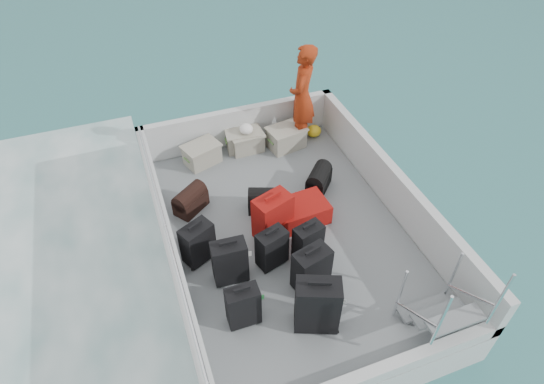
{
  "coord_description": "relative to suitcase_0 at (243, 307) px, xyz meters",
  "views": [
    {
      "loc": [
        -1.82,
        -4.25,
        5.68
      ],
      "look_at": [
        -0.07,
        0.51,
        1.0
      ],
      "focal_mm": 30.0,
      "sensor_mm": 36.0,
      "label": 1
    }
  ],
  "objects": [
    {
      "name": "suitcase_7",
      "position": [
        1.17,
        0.7,
        -0.03
      ],
      "size": [
        0.45,
        0.32,
        0.57
      ],
      "primitive_type": "cube",
      "rotation": [
        0.0,
        0.0,
        0.25
      ],
      "color": "black",
      "rests_on": "deck"
    },
    {
      "name": "passenger",
      "position": [
        2.14,
        3.27,
        0.63
      ],
      "size": [
        0.76,
        0.83,
        1.88
      ],
      "primitive_type": "imported",
      "rotation": [
        0.0,
        0.0,
        -2.15
      ],
      "color": "red",
      "rests_on": "deck"
    },
    {
      "name": "suitcase_3",
      "position": [
        0.82,
        -0.35,
        0.09
      ],
      "size": [
        0.61,
        0.49,
        0.8
      ],
      "primitive_type": "cube",
      "rotation": [
        0.0,
        0.0,
        -0.39
      ],
      "color": "black",
      "rests_on": "deck"
    },
    {
      "name": "suitcase_4",
      "position": [
        0.65,
        0.74,
        -0.01
      ],
      "size": [
        0.46,
        0.35,
        0.61
      ],
      "primitive_type": "cube",
      "rotation": [
        0.0,
        0.0,
        0.3
      ],
      "color": "black",
      "rests_on": "deck"
    },
    {
      "name": "suitcase_6",
      "position": [
        1.0,
        0.22,
        0.01
      ],
      "size": [
        0.53,
        0.39,
        0.66
      ],
      "primitive_type": "cube",
      "rotation": [
        0.0,
        0.0,
        0.25
      ],
      "color": "black",
      "rests_on": "deck"
    },
    {
      "name": "duffel_0",
      "position": [
        -0.17,
        2.19,
        -0.15
      ],
      "size": [
        0.6,
        0.56,
        0.32
      ],
      "primitive_type": null,
      "rotation": [
        0.0,
        0.0,
        0.64
      ],
      "color": "black",
      "rests_on": "deck"
    },
    {
      "name": "duffel_2",
      "position": [
        1.91,
        1.95,
        -0.15
      ],
      "size": [
        0.57,
        0.58,
        0.32
      ],
      "primitive_type": null,
      "rotation": [
        0.0,
        0.0,
        0.82
      ],
      "color": "black",
      "rests_on": "deck"
    },
    {
      "name": "crate_1",
      "position": [
        1.07,
        3.42,
        -0.14
      ],
      "size": [
        0.63,
        0.47,
        0.35
      ],
      "primitive_type": "cube",
      "rotation": [
        0.0,
        0.0,
        -0.13
      ],
      "color": "#A29F8D",
      "rests_on": "deck"
    },
    {
      "name": "crate_3",
      "position": [
        1.83,
        3.19,
        -0.12
      ],
      "size": [
        0.69,
        0.53,
        0.38
      ],
      "primitive_type": "cube",
      "rotation": [
        0.0,
        0.0,
        0.18
      ],
      "color": "#A29F8D",
      "rests_on": "deck"
    },
    {
      "name": "suitcase_8",
      "position": [
        1.34,
        1.38,
        -0.15
      ],
      "size": [
        0.86,
        0.6,
        0.33
      ],
      "primitive_type": "cube",
      "rotation": [
        0.0,
        0.0,
        1.64
      ],
      "color": "maroon",
      "rests_on": "deck"
    },
    {
      "name": "ground",
      "position": [
        1.08,
        1.22,
        -0.93
      ],
      "size": [
        160.0,
        160.0,
        0.0
      ],
      "primitive_type": "plane",
      "color": "#185254",
      "rests_on": "ground"
    },
    {
      "name": "deck_fittings",
      "position": [
        1.43,
        0.9,
        0.06
      ],
      "size": [
        3.6,
        5.0,
        0.9
      ],
      "color": "#B9BEBE",
      "rests_on": "deck"
    },
    {
      "name": "duffel_1",
      "position": [
        0.86,
        1.8,
        -0.15
      ],
      "size": [
        0.48,
        0.42,
        0.32
      ],
      "primitive_type": null,
      "rotation": [
        0.0,
        0.0,
        -0.37
      ],
      "color": "black",
      "rests_on": "deck"
    },
    {
      "name": "crate_2",
      "position": [
        1.13,
        3.35,
        -0.14
      ],
      "size": [
        0.56,
        0.39,
        0.34
      ],
      "primitive_type": "cube",
      "rotation": [
        0.0,
        0.0,
        0.02
      ],
      "color": "#A29F8D",
      "rests_on": "deck"
    },
    {
      "name": "crate_0",
      "position": [
        0.28,
        3.27,
        -0.14
      ],
      "size": [
        0.67,
        0.56,
        0.35
      ],
      "primitive_type": "cube",
      "rotation": [
        0.0,
        0.0,
        0.33
      ],
      "color": "#A29F8D",
      "rests_on": "deck"
    },
    {
      "name": "ferry_hull",
      "position": [
        1.08,
        1.22,
        -0.63
      ],
      "size": [
        3.6,
        5.0,
        0.6
      ],
      "primitive_type": "cube",
      "color": "silver",
      "rests_on": "ground"
    },
    {
      "name": "suitcase_5",
      "position": [
        0.84,
        1.24,
        0.06
      ],
      "size": [
        0.61,
        0.48,
        0.74
      ],
      "primitive_type": "cube",
      "rotation": [
        0.0,
        0.0,
        0.34
      ],
      "color": "maroon",
      "rests_on": "deck"
    },
    {
      "name": "white_bag",
      "position": [
        1.13,
        3.35,
        0.11
      ],
      "size": [
        0.24,
        0.24,
        0.18
      ],
      "primitive_type": "ellipsoid",
      "color": "white",
      "rests_on": "crate_2"
    },
    {
      "name": "suitcase_0",
      "position": [
        0.0,
        0.0,
        0.0
      ],
      "size": [
        0.41,
        0.23,
        0.63
      ],
      "primitive_type": "cube",
      "rotation": [
        0.0,
        0.0,
        -0.01
      ],
      "color": "black",
      "rests_on": "deck"
    },
    {
      "name": "yellow_bag",
      "position": [
        2.44,
        3.33,
        -0.2
      ],
      "size": [
        0.28,
        0.26,
        0.22
      ],
      "primitive_type": "ellipsoid",
      "color": "gold",
      "rests_on": "deck"
    },
    {
      "name": "suitcase_1",
      "position": [
        0.04,
        0.69,
        0.03
      ],
      "size": [
        0.47,
        0.29,
        0.68
      ],
      "primitive_type": "cube",
      "rotation": [
        0.0,
        0.0,
        -0.07
      ],
      "color": "black",
      "rests_on": "deck"
    },
    {
      "name": "suitcase_2",
      "position": [
        -0.28,
        1.17,
        0.0
      ],
      "size": [
        0.51,
        0.43,
        0.63
      ],
      "primitive_type": "cube",
      "rotation": [
        0.0,
        0.0,
        0.45
      ],
      "color": "black",
      "rests_on": "deck"
    },
    {
      "name": "deck",
      "position": [
        1.08,
        1.22,
        -0.32
      ],
      "size": [
        3.3,
        4.7,
        0.02
      ],
      "primitive_type": "cube",
      "color": "gray",
      "rests_on": "ferry_hull"
    }
  ]
}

